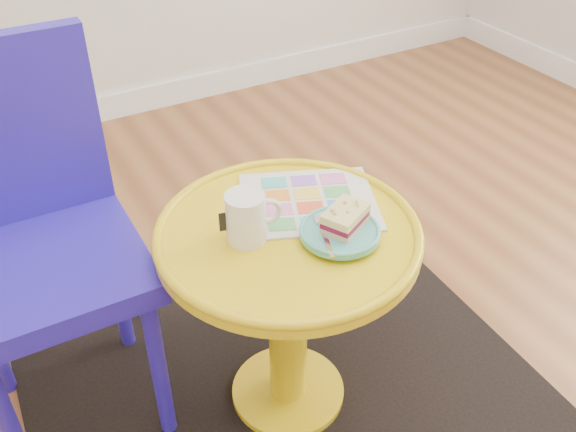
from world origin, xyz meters
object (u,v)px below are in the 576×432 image
newspaper (309,202)px  mug (247,216)px  side_table (288,284)px  plate (340,233)px  chair (33,229)px

newspaper → mug: (-0.18, -0.05, 0.06)m
mug → side_table: bearing=0.5°
plate → mug: bearing=150.1°
chair → side_table: bearing=-31.3°
side_table → chair: bearing=148.3°
newspaper → mug: bearing=-141.6°
mug → plate: 0.20m
newspaper → mug: size_ratio=2.53×
newspaper → plate: bearing=-72.0°
plate → side_table: bearing=135.8°
chair → mug: size_ratio=7.76×
side_table → newspaper: newspaper is taller
side_table → chair: 0.59m
newspaper → plate: plate is taller
chair → mug: 0.49m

